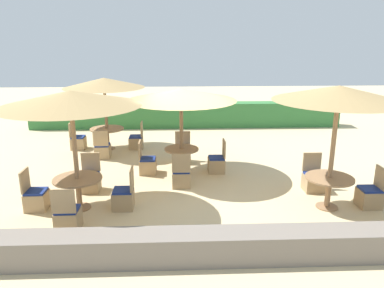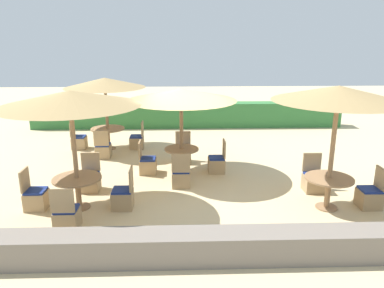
{
  "view_description": "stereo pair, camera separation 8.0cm",
  "coord_description": "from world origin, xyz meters",
  "px_view_note": "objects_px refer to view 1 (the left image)",
  "views": [
    {
      "loc": [
        -0.42,
        -9.15,
        3.69
      ],
      "look_at": [
        0.0,
        0.6,
        0.9
      ],
      "focal_mm": 35.0,
      "sensor_mm": 36.0,
      "label": 1
    },
    {
      "loc": [
        -0.34,
        -9.15,
        3.69
      ],
      "look_at": [
        0.0,
        0.6,
        0.9
      ],
      "focal_mm": 35.0,
      "sensor_mm": 36.0,
      "label": 2
    }
  ],
  "objects_px": {
    "parasol_front_left": "(70,99)",
    "patio_chair_front_left_west": "(36,198)",
    "round_table_front_left": "(78,185)",
    "patio_chair_back_left_east": "(137,141)",
    "patio_chair_front_left_north": "(90,181)",
    "parasol_center": "(181,95)",
    "patio_chair_center_west": "(147,164)",
    "parasol_back_left": "(104,83)",
    "round_table_center": "(182,155)",
    "patio_chair_center_north": "(183,154)",
    "patio_chair_center_east": "(217,163)",
    "round_table_back_left": "(107,132)",
    "patio_chair_center_south": "(181,177)",
    "patio_chair_front_right_east": "(370,196)",
    "parasol_front_right": "(339,94)",
    "patio_chair_front_left_east": "(124,197)",
    "patio_chair_back_left_south": "(103,150)",
    "patio_chair_front_left_south": "(68,217)",
    "patio_chair_front_right_north": "(313,181)",
    "patio_chair_back_left_west": "(78,141)",
    "round_table_front_right": "(329,184)"
  },
  "relations": [
    {
      "from": "parasol_front_left",
      "to": "patio_chair_front_left_west",
      "type": "xyz_separation_m",
      "value": [
        -0.95,
        -0.01,
        -2.2
      ]
    },
    {
      "from": "round_table_front_left",
      "to": "patio_chair_back_left_east",
      "type": "bearing_deg",
      "value": 80.11
    },
    {
      "from": "patio_chair_front_left_north",
      "to": "parasol_center",
      "type": "xyz_separation_m",
      "value": [
        2.29,
        1.15,
        1.96
      ]
    },
    {
      "from": "patio_chair_center_west",
      "to": "parasol_front_left",
      "type": "bearing_deg",
      "value": -31.85
    },
    {
      "from": "parasol_back_left",
      "to": "round_table_center",
      "type": "distance_m",
      "value": 3.92
    },
    {
      "from": "patio_chair_front_left_north",
      "to": "patio_chair_center_north",
      "type": "xyz_separation_m",
      "value": [
        2.34,
        2.12,
        0.0
      ]
    },
    {
      "from": "patio_chair_back_left_east",
      "to": "patio_chair_center_east",
      "type": "height_order",
      "value": "same"
    },
    {
      "from": "round_table_back_left",
      "to": "parasol_front_left",
      "type": "distance_m",
      "value": 5.02
    },
    {
      "from": "patio_chair_center_south",
      "to": "patio_chair_center_east",
      "type": "relative_size",
      "value": 1.0
    },
    {
      "from": "patio_chair_back_left_east",
      "to": "patio_chair_center_south",
      "type": "height_order",
      "value": "same"
    },
    {
      "from": "parasol_back_left",
      "to": "patio_chair_front_right_east",
      "type": "relative_size",
      "value": 2.86
    },
    {
      "from": "patio_chair_front_left_west",
      "to": "patio_chair_center_west",
      "type": "relative_size",
      "value": 1.0
    },
    {
      "from": "round_table_center",
      "to": "parasol_front_right",
      "type": "relative_size",
      "value": 0.35
    },
    {
      "from": "patio_chair_front_right_east",
      "to": "patio_chair_front_left_east",
      "type": "bearing_deg",
      "value": 88.29
    },
    {
      "from": "patio_chair_center_east",
      "to": "patio_chair_front_right_east",
      "type": "distance_m",
      "value": 4.0
    },
    {
      "from": "parasol_back_left",
      "to": "round_table_front_left",
      "type": "height_order",
      "value": "parasol_back_left"
    },
    {
      "from": "parasol_front_left",
      "to": "round_table_front_left",
      "type": "relative_size",
      "value": 2.78
    },
    {
      "from": "patio_chair_back_left_south",
      "to": "patio_chair_front_left_south",
      "type": "height_order",
      "value": "same"
    },
    {
      "from": "patio_chair_front_left_west",
      "to": "patio_chair_front_right_north",
      "type": "height_order",
      "value": "same"
    },
    {
      "from": "round_table_front_left",
      "to": "parasol_front_left",
      "type": "bearing_deg",
      "value": 180.0
    },
    {
      "from": "parasol_center",
      "to": "patio_chair_front_left_east",
      "type": "bearing_deg",
      "value": -121.29
    },
    {
      "from": "patio_chair_back_left_south",
      "to": "patio_chair_center_west",
      "type": "xyz_separation_m",
      "value": [
        1.51,
        -1.46,
        0.0
      ]
    },
    {
      "from": "parasol_back_left",
      "to": "patio_chair_front_left_east",
      "type": "xyz_separation_m",
      "value": [
        1.17,
        -4.68,
        -1.99
      ]
    },
    {
      "from": "patio_chair_back_left_east",
      "to": "patio_chair_center_north",
      "type": "xyz_separation_m",
      "value": [
        1.56,
        -1.54,
        0.0
      ]
    },
    {
      "from": "patio_chair_front_left_west",
      "to": "patio_chair_center_south",
      "type": "relative_size",
      "value": 1.0
    },
    {
      "from": "parasol_front_left",
      "to": "patio_chair_front_left_north",
      "type": "xyz_separation_m",
      "value": [
        0.03,
        0.99,
        -2.2
      ]
    },
    {
      "from": "patio_chair_back_left_east",
      "to": "round_table_center",
      "type": "bearing_deg",
      "value": -149.0
    },
    {
      "from": "patio_chair_front_left_south",
      "to": "patio_chair_center_west",
      "type": "relative_size",
      "value": 1.0
    },
    {
      "from": "patio_chair_back_left_south",
      "to": "parasol_front_right",
      "type": "distance_m",
      "value": 7.25
    },
    {
      "from": "parasol_back_left",
      "to": "patio_chair_center_east",
      "type": "bearing_deg",
      "value": -34.99
    },
    {
      "from": "patio_chair_center_north",
      "to": "patio_chair_center_south",
      "type": "relative_size",
      "value": 1.0
    },
    {
      "from": "patio_chair_back_left_west",
      "to": "round_table_center",
      "type": "relative_size",
      "value": 0.98
    },
    {
      "from": "patio_chair_center_west",
      "to": "patio_chair_center_east",
      "type": "relative_size",
      "value": 1.0
    },
    {
      "from": "round_table_front_right",
      "to": "patio_chair_front_left_east",
      "type": "bearing_deg",
      "value": 177.86
    },
    {
      "from": "patio_chair_center_north",
      "to": "patio_chair_center_west",
      "type": "relative_size",
      "value": 1.0
    },
    {
      "from": "parasol_front_left",
      "to": "patio_chair_center_west",
      "type": "distance_m",
      "value": 3.38
    },
    {
      "from": "patio_chair_back_left_east",
      "to": "patio_chair_front_left_west",
      "type": "distance_m",
      "value": 4.98
    },
    {
      "from": "patio_chair_front_left_north",
      "to": "patio_chair_front_right_east",
      "type": "xyz_separation_m",
      "value": [
        6.48,
        -1.19,
        0.0
      ]
    },
    {
      "from": "patio_chair_center_north",
      "to": "patio_chair_center_east",
      "type": "bearing_deg",
      "value": 136.09
    },
    {
      "from": "patio_chair_front_left_south",
      "to": "patio_chair_back_left_west",
      "type": "bearing_deg",
      "value": 102.03
    },
    {
      "from": "patio_chair_front_left_east",
      "to": "parasol_front_right",
      "type": "bearing_deg",
      "value": -92.14
    },
    {
      "from": "round_table_back_left",
      "to": "patio_chair_back_left_south",
      "type": "bearing_deg",
      "value": -89.16
    },
    {
      "from": "parasol_center",
      "to": "round_table_back_left",
      "type": "bearing_deg",
      "value": 134.86
    },
    {
      "from": "round_table_front_left",
      "to": "patio_chair_front_right_north",
      "type": "height_order",
      "value": "patio_chair_front_right_north"
    },
    {
      "from": "patio_chair_back_left_west",
      "to": "patio_chair_back_left_south",
      "type": "bearing_deg",
      "value": 44.61
    },
    {
      "from": "patio_chair_back_left_west",
      "to": "patio_chair_center_west",
      "type": "xyz_separation_m",
      "value": [
        2.55,
        -2.51,
        0.0
      ]
    },
    {
      "from": "patio_chair_center_south",
      "to": "patio_chair_center_west",
      "type": "height_order",
      "value": "same"
    },
    {
      "from": "patio_chair_back_left_south",
      "to": "patio_chair_center_west",
      "type": "relative_size",
      "value": 1.0
    },
    {
      "from": "patio_chair_center_south",
      "to": "patio_chair_front_right_north",
      "type": "distance_m",
      "value": 3.3
    },
    {
      "from": "parasol_front_left",
      "to": "parasol_front_right",
      "type": "height_order",
      "value": "parasol_front_right"
    }
  ]
}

